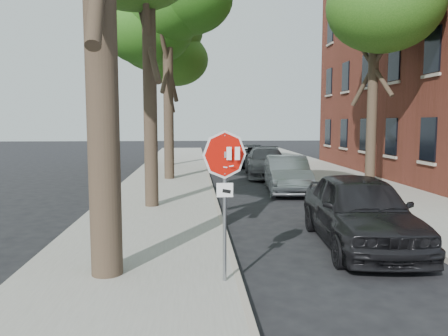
% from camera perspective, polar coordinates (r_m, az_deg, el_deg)
% --- Properties ---
extents(ground, '(120.00, 120.00, 0.00)m').
position_cam_1_polar(ground, '(7.94, 5.30, -15.13)').
color(ground, black).
rests_on(ground, ground).
extents(sidewalk_left, '(4.00, 55.00, 0.12)m').
position_cam_1_polar(sidewalk_left, '(19.55, -7.74, -2.28)').
color(sidewalk_left, gray).
rests_on(sidewalk_left, ground).
extents(sidewalk_right, '(4.00, 55.00, 0.12)m').
position_cam_1_polar(sidewalk_right, '(20.81, 16.33, -1.97)').
color(sidewalk_right, gray).
rests_on(sidewalk_right, ground).
extents(curb_left, '(0.12, 55.00, 0.13)m').
position_cam_1_polar(curb_left, '(19.53, -1.72, -2.22)').
color(curb_left, '#9E9384').
rests_on(curb_left, ground).
extents(curb_right, '(0.12, 55.00, 0.13)m').
position_cam_1_polar(curb_right, '(20.19, 10.86, -2.06)').
color(curb_right, '#9E9384').
rests_on(curb_right, ground).
extents(stop_sign, '(0.76, 0.34, 2.61)m').
position_cam_1_polar(stop_sign, '(7.36, 0.10, -1.12)').
color(stop_sign, gray).
rests_on(stop_sign, sidewalk_left).
extents(tree_mid_b, '(5.88, 5.46, 10.36)m').
position_cam_1_polar(tree_mid_b, '(22.07, -7.47, 19.42)').
color(tree_mid_b, black).
rests_on(tree_mid_b, sidewalk_left).
extents(tree_far, '(5.29, 4.91, 9.33)m').
position_cam_1_polar(tree_far, '(28.79, -7.21, 14.66)').
color(tree_far, black).
rests_on(tree_far, sidewalk_left).
extents(tree_right, '(5.29, 4.91, 9.33)m').
position_cam_1_polar(tree_right, '(19.35, 18.98, 18.70)').
color(tree_right, black).
rests_on(tree_right, sidewalk_right).
extents(car_a, '(2.34, 5.05, 1.67)m').
position_cam_1_polar(car_a, '(10.59, 17.30, -5.28)').
color(car_a, black).
rests_on(car_a, ground).
extents(car_b, '(1.97, 4.62, 1.48)m').
position_cam_1_polar(car_b, '(18.01, 8.25, -0.81)').
color(car_b, '#9A9DA2').
rests_on(car_b, ground).
extents(car_c, '(2.55, 5.43, 1.53)m').
position_cam_1_polar(car_c, '(23.08, 5.52, 0.78)').
color(car_c, '#4C4C51').
rests_on(car_c, ground).
extents(car_d, '(2.86, 5.28, 1.41)m').
position_cam_1_polar(car_d, '(28.47, 3.69, 1.65)').
color(car_d, black).
rests_on(car_d, ground).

